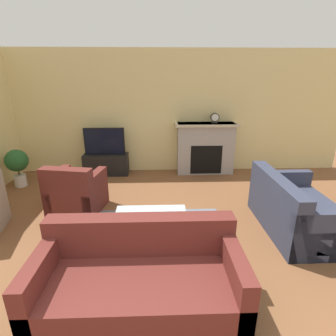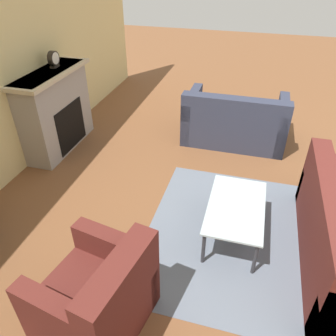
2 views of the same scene
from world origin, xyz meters
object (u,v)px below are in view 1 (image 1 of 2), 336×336
couch_sectional (140,282)px  armchair_accent (76,194)px  potted_plant (17,163)px  mantel_clock (215,118)px  couch_loveseat (296,212)px  coffee_table (151,218)px  tv (104,141)px

couch_sectional → armchair_accent: 2.31m
potted_plant → mantel_clock: size_ratio=3.46×
couch_loveseat → coffee_table: couch_loveseat is taller
coffee_table → couch_sectional: bearing=-93.9°
couch_sectional → mantel_clock: bearing=69.3°
tv → coffee_table: bearing=-67.6°
coffee_table → mantel_clock: 3.15m
couch_loveseat → couch_sectional: bearing=120.9°
couch_loveseat → potted_plant: 5.12m
couch_loveseat → mantel_clock: mantel_clock is taller
coffee_table → potted_plant: bearing=143.6°
couch_sectional → potted_plant: (-2.64, 3.07, 0.20)m
tv → coffee_table: tv is taller
couch_sectional → coffee_table: bearing=86.1°
tv → potted_plant: 1.77m
couch_sectional → armchair_accent: size_ratio=2.04×
tv → couch_sectional: 3.87m
tv → couch_loveseat: (3.17, -2.41, -0.49)m
couch_loveseat → coffee_table: (-2.09, -0.22, 0.07)m
potted_plant → mantel_clock: mantel_clock is taller
tv → armchair_accent: size_ratio=0.96×
armchair_accent → couch_sectional: bearing=131.2°
coffee_table → armchair_accent: bearing=143.8°
couch_sectional → armchair_accent: (-1.18, 1.99, 0.01)m
tv → mantel_clock: (2.44, 0.06, 0.49)m
mantel_clock → couch_loveseat: bearing=-73.5°
potted_plant → couch_loveseat: bearing=-20.3°
armchair_accent → coffee_table: 1.56m
armchair_accent → tv: bearing=-85.2°
tv → couch_loveseat: tv is taller
tv → mantel_clock: size_ratio=3.98×
tv → couch_loveseat: 4.01m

